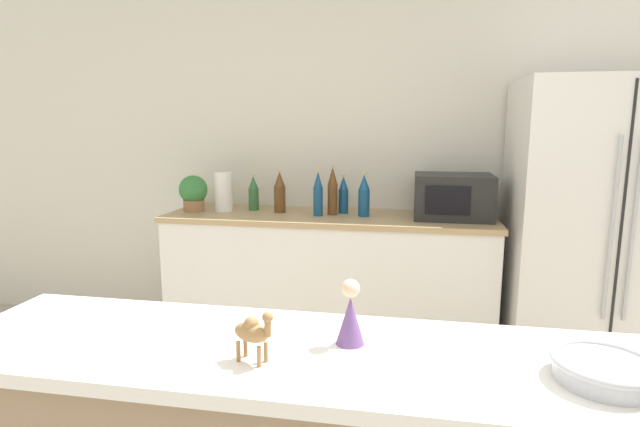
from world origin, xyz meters
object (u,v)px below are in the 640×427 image
Objects in this scene: back_bottle_1 at (343,195)px; microwave at (453,196)px; potted_plant at (193,192)px; back_bottle_0 at (280,192)px; fruit_bowl at (604,369)px; camel_figurine at (253,331)px; paper_towel_roll at (223,192)px; wise_man_figurine_blue at (350,316)px; back_bottle_4 at (364,196)px; back_bottle_2 at (318,194)px; back_bottle_5 at (333,191)px; refrigerator at (595,232)px; back_bottle_3 at (254,193)px.

microwave is at bearing -4.74° from back_bottle_1.
microwave is 0.71m from back_bottle_1.
potted_plant is 0.60m from back_bottle_0.
camel_figurine is at bearing -176.37° from fruit_bowl.
paper_towel_roll is 1.59× the size of wise_man_figurine_blue.
microwave is at bearing 3.23° from back_bottle_4.
back_bottle_1 is (1.02, 0.11, -0.01)m from potted_plant.
wise_man_figurine_blue is at bearing -61.17° from paper_towel_roll.
back_bottle_1 is (0.83, 0.06, -0.01)m from paper_towel_roll.
fruit_bowl is (0.15, -2.14, -0.07)m from microwave.
back_bottle_5 is at bearing 33.20° from back_bottle_2.
back_bottle_1 is at bearing 111.35° from fruit_bowl.
back_bottle_2 is 2.31m from fruit_bowl.
fruit_bowl is 0.56m from wise_man_figurine_blue.
camel_figurine is 0.25m from wise_man_figurine_blue.
paper_towel_roll reaches higher than camel_figurine.
refrigerator is 7.21× the size of back_bottle_3.
back_bottle_0 is at bearing 120.87° from fruit_bowl.
back_bottle_5 is 2.19m from camel_figurine.
back_bottle_2 is at bearing -5.83° from paper_towel_roll.
microwave is 1.96× the size of back_bottle_3.
back_bottle_1 is (-1.52, 0.16, 0.16)m from refrigerator.
camel_figurine is (0.53, -2.21, -0.02)m from back_bottle_0.
paper_towel_roll is at bearing 13.55° from potted_plant.
camel_figurine is at bearing -83.34° from back_bottle_2.
microwave is 1.34m from back_bottle_3.
back_bottle_0 is 0.29m from back_bottle_2.
back_bottle_2 reaches higher than wise_man_figurine_blue.
back_bottle_2 is at bearing 115.96° from fruit_bowl.
paper_towel_roll is at bearing 112.84° from camel_figurine.
refrigerator is 2.54m from camel_figurine.
wise_man_figurine_blue is (1.33, -2.01, -0.01)m from potted_plant.
refrigerator is 1.39m from back_bottle_4.
back_bottle_3 is (-1.34, 0.07, -0.02)m from microwave.
back_bottle_4 is (0.30, 0.04, -0.01)m from back_bottle_2.
back_bottle_3 is 0.79m from back_bottle_4.
microwave is at bearing -0.02° from paper_towel_roll.
wise_man_figurine_blue reaches higher than fruit_bowl.
wise_man_figurine_blue is (0.73, -2.07, -0.02)m from back_bottle_0.
potted_plant is 0.21m from paper_towel_roll.
fruit_bowl is at bearing -64.04° from back_bottle_2.
camel_figurine is (0.92, -2.19, -0.01)m from paper_towel_roll.
back_bottle_0 is at bearing 175.48° from back_bottle_4.
back_bottle_5 is 2.08m from wise_man_figurine_blue.
potted_plant is (-2.55, 0.05, 0.17)m from refrigerator.
back_bottle_0 is 0.96× the size of back_bottle_2.
back_bottle_2 is (0.68, -0.07, 0.01)m from paper_towel_roll.
potted_plant is at bearing 123.54° from wise_man_figurine_blue.
microwave is 3.70× the size of camel_figurine.
back_bottle_4 is 2.23m from fruit_bowl.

